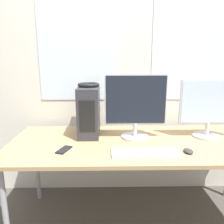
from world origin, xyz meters
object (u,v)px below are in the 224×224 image
object	(u,v)px
monitor_right_near	(209,107)
cell_phone	(64,150)
headphones	(89,85)
monitor_main	(136,105)
keyboard	(145,152)
mouse	(188,151)
pc_tower	(89,111)

from	to	relation	value
monitor_right_near	cell_phone	bearing A→B (deg)	-166.88
headphones	monitor_main	bearing A→B (deg)	-15.13
keyboard	mouse	bearing A→B (deg)	3.55
monitor_main	cell_phone	size ratio (longest dim) A/B	3.41
pc_tower	headphones	world-z (taller)	headphones
headphones	keyboard	xyz separation A→B (m)	(0.42, -0.44, -0.43)
monitor_right_near	keyboard	size ratio (longest dim) A/B	1.07
monitor_main	keyboard	bearing A→B (deg)	-85.35
headphones	cell_phone	world-z (taller)	headphones
headphones	monitor_right_near	world-z (taller)	monitor_right_near
keyboard	cell_phone	distance (m)	0.58
keyboard	cell_phone	xyz separation A→B (m)	(-0.58, 0.07, -0.01)
headphones	keyboard	distance (m)	0.75
keyboard	mouse	world-z (taller)	mouse
headphones	cell_phone	xyz separation A→B (m)	(-0.16, -0.37, -0.43)
monitor_main	mouse	xyz separation A→B (m)	(0.34, -0.32, -0.28)
headphones	cell_phone	size ratio (longest dim) A/B	1.18
pc_tower	monitor_right_near	size ratio (longest dim) A/B	0.84
pc_tower	monitor_right_near	world-z (taller)	monitor_right_near
headphones	cell_phone	distance (m)	0.59
pc_tower	mouse	world-z (taller)	pc_tower
pc_tower	cell_phone	distance (m)	0.45
pc_tower	monitor_right_near	xyz separation A→B (m)	(1.01, -0.10, 0.05)
monitor_right_near	mouse	xyz separation A→B (m)	(-0.28, -0.33, -0.25)
monitor_main	cell_phone	xyz separation A→B (m)	(-0.55, -0.27, -0.28)
pc_tower	cell_phone	xyz separation A→B (m)	(-0.16, -0.37, -0.21)
headphones	monitor_main	xyz separation A→B (m)	(0.39, -0.11, -0.15)
monitor_main	pc_tower	bearing A→B (deg)	164.98
monitor_main	mouse	distance (m)	0.54
monitor_main	keyboard	size ratio (longest dim) A/B	1.14
monitor_right_near	keyboard	distance (m)	0.73
monitor_main	mouse	bearing A→B (deg)	-42.77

